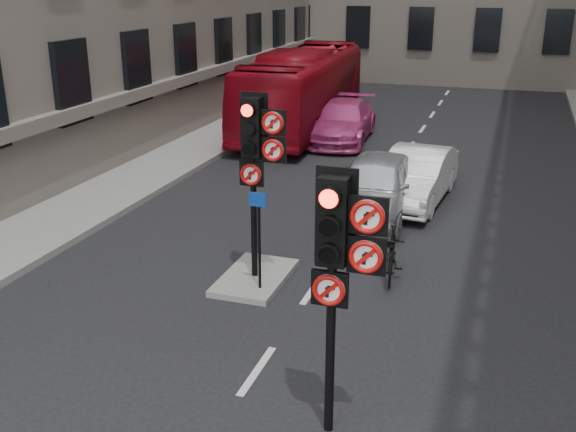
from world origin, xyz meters
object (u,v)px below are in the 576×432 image
Objects in this scene: car_white at (416,176)px; bus_red at (303,89)px; motorcycle at (392,254)px; motorcyclist at (346,204)px; car_silver at (375,186)px; car_pink at (343,121)px; signal_near at (339,251)px; info_sign at (259,227)px; signal_far at (257,147)px.

bus_red is at bearing 130.43° from car_white.
motorcyclist is at bearing 122.25° from motorcycle.
car_silver reaches higher than motorcycle.
car_silver is at bearing -74.15° from car_pink.
info_sign is at bearing 124.39° from signal_near.
signal_near is 0.33× the size of bus_red.
car_silver is at bearing 78.11° from info_sign.
info_sign is at bearing -101.91° from car_white.
bus_red is at bearing 117.52° from car_silver.
signal_near is 4.77m from signal_far.
bus_red is 6.22× the size of motorcyclist.
bus_red reaches higher than car_pink.
motorcycle is (2.43, 1.01, -2.21)m from signal_far.
bus_red reaches higher than motorcyclist.
car_pink reaches higher than car_white.
motorcyclist is (-1.34, 1.61, 0.38)m from motorcycle.
signal_near reaches higher than car_silver.
info_sign reaches higher than motorcycle.
info_sign is (0.21, -0.51, -1.36)m from signal_far.
car_silver is 3.68m from motorcycle.
car_pink is at bearing -72.93° from motorcyclist.
bus_red is (-3.39, 13.71, -1.19)m from signal_far.
motorcycle is (0.27, -4.94, -0.20)m from car_white.
car_white is (2.16, 5.94, -2.01)m from signal_far.
info_sign is (-1.95, -6.46, 0.65)m from car_white.
car_silver is 1.63m from car_white.
motorcycle is (3.82, -11.08, -0.21)m from car_pink.
car_white is 6.78m from info_sign.
car_pink is 11.72m from motorcycle.
motorcyclist is (-0.27, -1.91, 0.11)m from car_silver.
car_white is 2.41× the size of motorcyclist.
bus_red reaches higher than car_silver.
info_sign reaches higher than car_pink.
car_pink is 2.57× the size of info_sign.
motorcyclist reaches higher than car_silver.
info_sign is (1.60, -12.60, 0.64)m from car_pink.
car_pink is 2.78× the size of motorcyclist.
car_white is (-0.44, 9.94, -1.89)m from signal_near.
signal_far reaches higher than car_silver.
car_pink is at bearing 101.52° from motorcycle.
signal_near is 2.04× the size of motorcyclist.
bus_red reaches higher than motorcycle.
bus_red is 14.01m from motorcycle.
motorcyclist is at bearing -70.74° from bus_red.
signal_near reaches higher than info_sign.
motorcyclist is 0.92× the size of info_sign.
car_white is at bearing -105.38° from motorcyclist.
info_sign is at bearing -78.52° from bus_red.
signal_near is 2.17× the size of motorcycle.
signal_far is at bearing 113.58° from info_sign.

